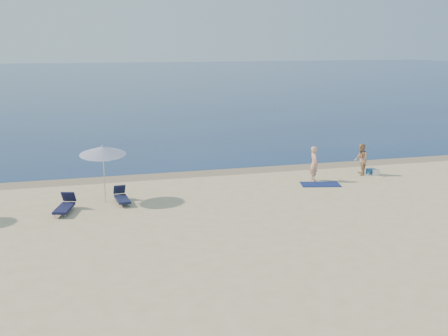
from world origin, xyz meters
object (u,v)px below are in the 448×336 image
object	(u,v)px
person_right	(361,159)
blue_cooler	(371,171)
umbrella_near	(103,150)
person_left	(314,164)

from	to	relation	value
person_right	blue_cooler	world-z (taller)	person_right
person_right	umbrella_near	world-z (taller)	umbrella_near
person_left	person_right	xyz separation A→B (m)	(2.82, 0.49, -0.05)
blue_cooler	umbrella_near	bearing A→B (deg)	175.37
person_left	umbrella_near	bearing A→B (deg)	98.59
person_left	person_right	bearing A→B (deg)	-76.43
person_left	person_right	distance (m)	2.86
person_right	blue_cooler	bearing A→B (deg)	115.21
umbrella_near	blue_cooler	bearing A→B (deg)	11.28
person_right	umbrella_near	bearing A→B (deg)	-63.37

